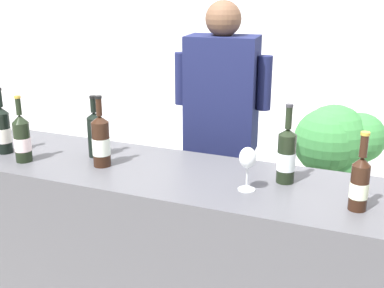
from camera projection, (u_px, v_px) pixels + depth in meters
The scene contains 11 objects.
wall_back at pixel (296, 28), 4.40m from camera, with size 8.00×0.10×2.80m, color white.
counter at pixel (183, 262), 2.41m from camera, with size 2.49×0.61×0.95m, color #4C4C51.
wine_bottle_0 at pixel (95, 133), 2.45m from camera, with size 0.08×0.08×0.31m.
wine_bottle_1 at pixel (22, 138), 2.38m from camera, with size 0.08×0.08×0.33m.
wine_bottle_2 at pixel (101, 141), 2.32m from camera, with size 0.09×0.09×0.34m.
wine_bottle_3 at pixel (286, 155), 2.13m from camera, with size 0.08×0.08×0.35m.
wine_bottle_5 at pixel (3, 130), 2.50m from camera, with size 0.08×0.08×0.34m.
wine_bottle_6 at pixel (360, 183), 1.87m from camera, with size 0.07×0.07×0.32m.
wine_glass at pixel (248, 160), 2.04m from camera, with size 0.07×0.07×0.19m.
person_server at pixel (221, 155), 2.84m from camera, with size 0.55×0.28×1.70m.
potted_shrub at pixel (336, 154), 3.29m from camera, with size 0.59×0.49×1.02m.
Camera 1 is at (0.84, -1.93, 1.78)m, focal length 45.65 mm.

